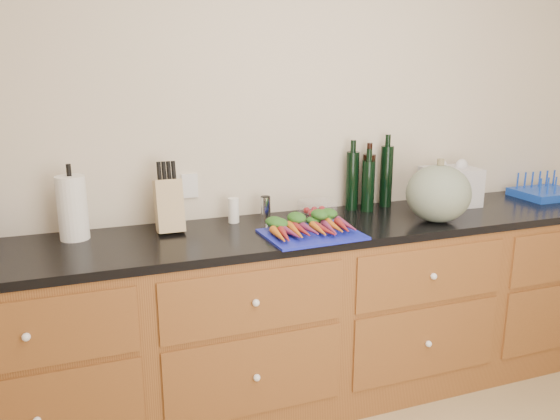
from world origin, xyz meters
name	(u,v)px	position (x,y,z in m)	size (l,w,h in m)	color
wall_back	(298,144)	(0.00, 1.62, 1.30)	(4.10, 0.05, 2.60)	beige
cabinets	(321,314)	(0.00, 1.30, 0.45)	(3.60, 0.64, 0.90)	brown
countertop	(322,228)	(0.00, 1.30, 0.92)	(3.64, 0.62, 0.04)	black
cutting_board	(312,234)	(-0.12, 1.14, 0.95)	(0.44, 0.33, 0.01)	#141EB0
carrots	(309,226)	(-0.12, 1.18, 0.97)	(0.38, 0.28, 0.05)	orange
squash	(438,194)	(0.57, 1.15, 1.08)	(0.32, 0.32, 0.29)	#5B6A58
paper_towel	(72,208)	(-1.16, 1.46, 1.09)	(0.13, 0.13, 0.29)	white
knife_block	(169,206)	(-0.73, 1.44, 1.06)	(0.12, 0.12, 0.25)	tan
grinder_salt	(234,210)	(-0.41, 1.48, 1.00)	(0.05, 0.05, 0.12)	white
grinder_pepper	(265,208)	(-0.24, 1.48, 1.00)	(0.05, 0.05, 0.12)	black
canister_chrome	(266,208)	(-0.24, 1.48, 1.00)	(0.05, 0.05, 0.12)	silver
tomato_box	(317,208)	(0.05, 1.47, 0.98)	(0.17, 0.13, 0.08)	white
bottles	(369,181)	(0.37, 1.51, 1.09)	(0.28, 0.14, 0.34)	black
grocery_bag	(450,186)	(0.84, 1.42, 1.05)	(0.29, 0.23, 0.21)	silver
dish_rack	(546,191)	(1.51, 1.38, 0.98)	(0.35, 0.28, 0.14)	#153FB8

